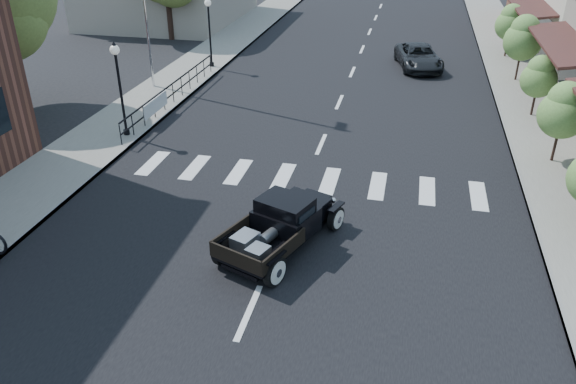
# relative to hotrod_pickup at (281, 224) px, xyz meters

# --- Properties ---
(ground) EXTENTS (120.00, 120.00, 0.00)m
(ground) POSITION_rel_hotrod_pickup_xyz_m (-0.11, 0.19, -0.73)
(ground) COLOR black
(ground) RESTS_ON ground
(road) EXTENTS (14.00, 80.00, 0.02)m
(road) POSITION_rel_hotrod_pickup_xyz_m (-0.11, 15.19, -0.72)
(road) COLOR black
(road) RESTS_ON ground
(road_markings) EXTENTS (12.00, 60.00, 0.06)m
(road_markings) POSITION_rel_hotrod_pickup_xyz_m (-0.11, 10.19, -0.73)
(road_markings) COLOR silver
(road_markings) RESTS_ON ground
(sidewalk_left) EXTENTS (3.00, 80.00, 0.15)m
(sidewalk_left) POSITION_rel_hotrod_pickup_xyz_m (-8.61, 15.19, -0.65)
(sidewalk_left) COLOR gray
(sidewalk_left) RESTS_ON ground
(sidewalk_right) EXTENTS (3.00, 80.00, 0.15)m
(sidewalk_right) POSITION_rel_hotrod_pickup_xyz_m (8.39, 15.19, -0.65)
(sidewalk_right) COLOR gray
(sidewalk_right) RESTS_ON ground
(railing) EXTENTS (0.08, 10.00, 1.00)m
(railing) POSITION_rel_hotrod_pickup_xyz_m (-7.41, 10.19, -0.08)
(railing) COLOR black
(railing) RESTS_ON sidewalk_left
(banner) EXTENTS (0.04, 2.20, 0.60)m
(banner) POSITION_rel_hotrod_pickup_xyz_m (-7.33, 8.19, -0.28)
(banner) COLOR silver
(banner) RESTS_ON sidewalk_left
(lamp_post_b) EXTENTS (0.36, 0.36, 3.63)m
(lamp_post_b) POSITION_rel_hotrod_pickup_xyz_m (-7.71, 6.19, 1.24)
(lamp_post_b) COLOR black
(lamp_post_b) RESTS_ON sidewalk_left
(lamp_post_c) EXTENTS (0.36, 0.36, 3.63)m
(lamp_post_c) POSITION_rel_hotrod_pickup_xyz_m (-7.71, 16.19, 1.24)
(lamp_post_c) COLOR black
(lamp_post_c) RESTS_ON sidewalk_left
(small_tree_b) EXTENTS (1.66, 1.66, 2.77)m
(small_tree_b) POSITION_rel_hotrod_pickup_xyz_m (8.19, 7.28, 0.81)
(small_tree_b) COLOR #58833C
(small_tree_b) RESTS_ON sidewalk_right
(small_tree_c) EXTENTS (1.48, 1.48, 2.46)m
(small_tree_c) POSITION_rel_hotrod_pickup_xyz_m (8.19, 12.01, 0.65)
(small_tree_c) COLOR #58833C
(small_tree_c) RESTS_ON sidewalk_right
(small_tree_d) EXTENTS (1.86, 1.86, 3.11)m
(small_tree_d) POSITION_rel_hotrod_pickup_xyz_m (8.19, 17.20, 0.97)
(small_tree_d) COLOR #58833C
(small_tree_d) RESTS_ON sidewalk_right
(small_tree_e) EXTENTS (1.69, 1.69, 2.82)m
(small_tree_e) POSITION_rel_hotrod_pickup_xyz_m (8.19, 21.92, 0.83)
(small_tree_e) COLOR #58833C
(small_tree_e) RESTS_ON sidewalk_right
(hotrod_pickup) EXTENTS (3.35, 4.63, 1.46)m
(hotrod_pickup) POSITION_rel_hotrod_pickup_xyz_m (0.00, 0.00, 0.00)
(hotrod_pickup) COLOR black
(hotrod_pickup) RESTS_ON ground
(second_car) EXTENTS (2.97, 4.78, 1.23)m
(second_car) POSITION_rel_hotrod_pickup_xyz_m (3.29, 18.77, -0.11)
(second_car) COLOR black
(second_car) RESTS_ON ground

